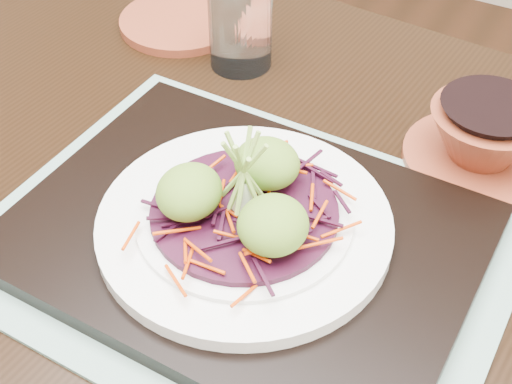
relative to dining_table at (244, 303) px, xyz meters
The scene contains 11 objects.
dining_table is the anchor object (origin of this frame).
placemat 0.11m from the dining_table, 54.20° to the right, with size 0.44×0.34×0.00m, color gray.
serving_tray 0.12m from the dining_table, 54.20° to the right, with size 0.38×0.29×0.02m, color black.
white_plate 0.13m from the dining_table, 54.20° to the right, with size 0.25×0.25×0.02m.
cabbage_bed 0.14m from the dining_table, 54.20° to the right, with size 0.16×0.16×0.01m, color #370B1E.
carrot_julienne 0.15m from the dining_table, 54.20° to the right, with size 0.19×0.19×0.01m, color #CC3903, non-canonical shape.
guacamole_scoops 0.17m from the dining_table, 55.36° to the right, with size 0.14×0.12×0.04m.
scallion_garnish 0.19m from the dining_table, 54.20° to the right, with size 0.06×0.06×0.09m, color #88B347, non-canonical shape.
terracotta_side_plate 0.38m from the dining_table, 131.88° to the left, with size 0.15×0.15×0.01m, color maroon.
water_glass 0.31m from the dining_table, 120.16° to the left, with size 0.07×0.07×0.10m, color white.
terracotta_bowl_set 0.28m from the dining_table, 50.96° to the left, with size 0.18×0.18×0.06m.
Camera 1 is at (0.28, -0.39, 1.23)m, focal length 50.00 mm.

